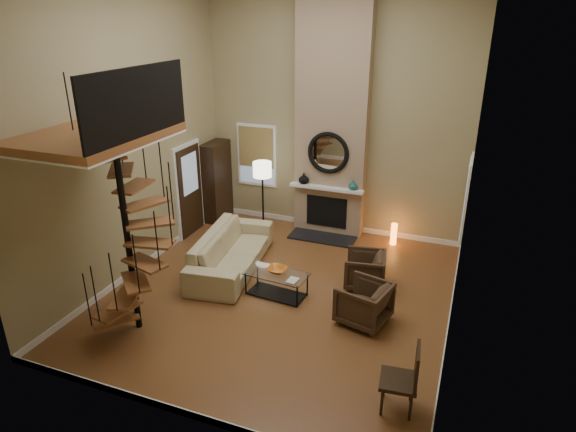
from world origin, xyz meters
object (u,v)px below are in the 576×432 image
at_px(coffee_table, 276,281).
at_px(floor_lamp, 262,175).
at_px(side_chair, 406,377).
at_px(accent_lamp, 394,234).
at_px(sofa, 231,250).
at_px(hutch, 216,182).
at_px(armchair_near, 369,270).
at_px(armchair_far, 368,304).

bearing_deg(coffee_table, floor_lamp, 118.64).
height_order(floor_lamp, side_chair, floor_lamp).
bearing_deg(accent_lamp, side_chair, -78.45).
relative_size(sofa, floor_lamp, 1.53).
bearing_deg(accent_lamp, floor_lamp, -171.01).
height_order(hutch, armchair_near, hutch).
relative_size(armchair_far, accent_lamp, 1.62).
bearing_deg(armchair_near, hutch, -124.12).
xyz_separation_m(armchair_near, armchair_far, (0.24, -1.15, 0.00)).
bearing_deg(armchair_near, coffee_table, -68.66).
relative_size(floor_lamp, side_chair, 1.75).
distance_m(armchair_near, side_chair, 3.12).
bearing_deg(accent_lamp, hutch, -179.23).
bearing_deg(accent_lamp, sofa, -141.50).
xyz_separation_m(accent_lamp, side_chair, (1.01, -4.94, 0.28)).
height_order(armchair_far, floor_lamp, floor_lamp).
relative_size(coffee_table, floor_lamp, 0.68).
bearing_deg(armchair_near, floor_lamp, -128.13).
height_order(armchair_far, accent_lamp, armchair_far).
relative_size(armchair_near, coffee_table, 0.64).
distance_m(coffee_table, floor_lamp, 3.01).
bearing_deg(armchair_far, floor_lamp, -117.61).
distance_m(hutch, armchair_near, 4.74).
bearing_deg(coffee_table, armchair_near, 30.64).
bearing_deg(hutch, accent_lamp, 0.77).
height_order(hutch, side_chair, hutch).
relative_size(armchair_far, coffee_table, 0.67).
distance_m(coffee_table, side_chair, 3.32).
xyz_separation_m(sofa, coffee_table, (1.25, -0.64, -0.11)).
xyz_separation_m(coffee_table, side_chair, (2.63, -2.02, 0.24)).
bearing_deg(side_chair, sofa, 145.52).
relative_size(armchair_far, side_chair, 0.80).
xyz_separation_m(armchair_far, floor_lamp, (-3.08, 2.72, 1.06)).
distance_m(armchair_far, coffee_table, 1.77).
distance_m(sofa, coffee_table, 1.41).
relative_size(sofa, coffee_table, 2.25).
bearing_deg(side_chair, armchair_near, 111.18).
distance_m(hutch, side_chair, 7.28).
bearing_deg(armchair_far, armchair_near, -154.31).
relative_size(armchair_far, floor_lamp, 0.46).
distance_m(armchair_far, floor_lamp, 4.24).
xyz_separation_m(sofa, armchair_near, (2.75, 0.25, -0.04)).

